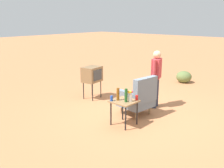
# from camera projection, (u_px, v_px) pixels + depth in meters

# --- Properties ---
(ground_plane) EXTENTS (60.00, 60.00, 0.00)m
(ground_plane) POSITION_uv_depth(u_px,v_px,m) (140.00, 112.00, 6.89)
(ground_plane) COLOR #C17A4C
(armchair) EXTENTS (0.86, 0.86, 1.06)m
(armchair) POSITION_uv_depth(u_px,v_px,m) (139.00, 97.00, 6.59)
(armchair) COLOR #937047
(armchair) RESTS_ON ground
(side_table) EXTENTS (0.56, 0.56, 0.61)m
(side_table) POSITION_uv_depth(u_px,v_px,m) (124.00, 104.00, 5.95)
(side_table) COLOR black
(side_table) RESTS_ON ground
(tv_on_stand) EXTENTS (0.66, 0.52, 1.03)m
(tv_on_stand) POSITION_uv_depth(u_px,v_px,m) (92.00, 74.00, 7.92)
(tv_on_stand) COLOR black
(tv_on_stand) RESTS_ON ground
(person_standing) EXTENTS (0.55, 0.32, 1.64)m
(person_standing) POSITION_uv_depth(u_px,v_px,m) (156.00, 75.00, 7.08)
(person_standing) COLOR #2D3347
(person_standing) RESTS_ON ground
(bottle_wine_green) EXTENTS (0.07, 0.07, 0.32)m
(bottle_wine_green) POSITION_uv_depth(u_px,v_px,m) (126.00, 95.00, 5.81)
(bottle_wine_green) COLOR #1E5623
(bottle_wine_green) RESTS_ON side_table
(bottle_tall_amber) EXTENTS (0.07, 0.07, 0.30)m
(bottle_tall_amber) POSITION_uv_depth(u_px,v_px,m) (118.00, 94.00, 5.94)
(bottle_tall_amber) COLOR brown
(bottle_tall_amber) RESTS_ON side_table
(soda_can_red) EXTENTS (0.07, 0.07, 0.12)m
(soda_can_red) POSITION_uv_depth(u_px,v_px,m) (137.00, 98.00, 5.96)
(soda_can_red) COLOR red
(soda_can_red) RESTS_ON side_table
(soda_can_blue) EXTENTS (0.07, 0.07, 0.12)m
(soda_can_blue) POSITION_uv_depth(u_px,v_px,m) (112.00, 98.00, 5.91)
(soda_can_blue) COLOR blue
(soda_can_blue) RESTS_ON side_table
(flower_vase) EXTENTS (0.15, 0.09, 0.27)m
(flower_vase) POSITION_uv_depth(u_px,v_px,m) (130.00, 95.00, 5.85)
(flower_vase) COLOR silver
(flower_vase) RESTS_ON side_table
(shrub_mid) EXTENTS (0.60, 0.60, 0.47)m
(shrub_mid) POSITION_uv_depth(u_px,v_px,m) (184.00, 77.00, 10.02)
(shrub_mid) COLOR olive
(shrub_mid) RESTS_ON ground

